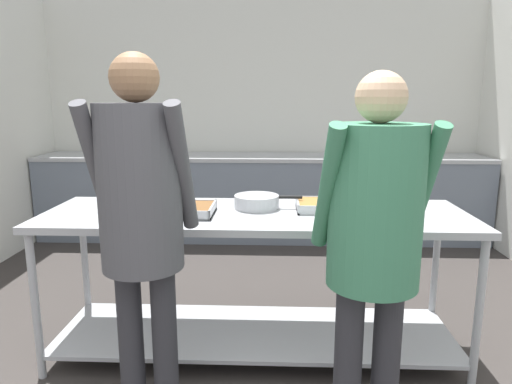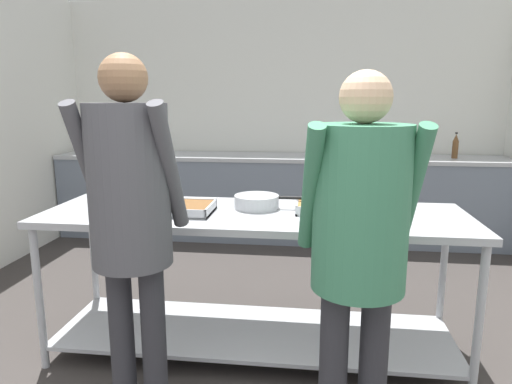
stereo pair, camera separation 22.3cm
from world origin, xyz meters
TOP-DOWN VIEW (x-y plane):
  - wall_rear at (0.00, 4.31)m, footprint 5.04×0.06m
  - back_counter at (-0.00, 3.94)m, footprint 4.88×0.65m
  - serving_counter at (0.04, 1.55)m, footprint 2.47×0.76m
  - plate_stack at (-0.76, 1.55)m, footprint 0.26×0.26m
  - serving_tray_roast at (-0.39, 1.49)m, footprint 0.39×0.29m
  - sauce_pan at (0.05, 1.66)m, footprint 0.41×0.27m
  - serving_tray_vegetables at (0.49, 1.63)m, footprint 0.41×0.28m
  - broccoli_bowl at (0.85, 1.77)m, footprint 0.24×0.24m
  - guest_serving_left at (0.57, 0.85)m, footprint 0.52×0.39m
  - guest_serving_right at (-0.44, 0.90)m, footprint 0.47×0.36m
  - water_bottle at (1.84, 3.94)m, footprint 0.06×0.06m

SIDE VIEW (x-z plane):
  - back_counter at x=0.00m, z-range 0.00..0.93m
  - serving_counter at x=0.04m, z-range 0.16..1.04m
  - serving_tray_vegetables at x=0.49m, z-range 0.88..0.94m
  - serving_tray_roast at x=-0.39m, z-range 0.88..0.94m
  - plate_stack at x=-0.76m, z-range 0.89..0.95m
  - sauce_pan at x=0.05m, z-range 0.89..0.97m
  - broccoli_bowl at x=0.85m, z-range 0.87..0.99m
  - guest_serving_left at x=0.57m, z-range 0.18..1.83m
  - water_bottle at x=1.84m, z-range 0.92..1.19m
  - guest_serving_right at x=-0.44m, z-range 0.20..1.93m
  - wall_rear at x=0.00m, z-range 0.00..2.65m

